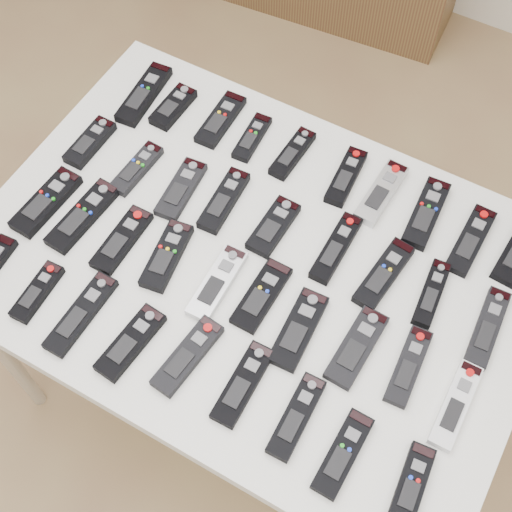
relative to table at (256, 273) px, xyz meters
The scene contains 38 objects.
ground 0.73m from the table, 137.20° to the right, with size 4.00×4.00×0.00m, color #92674A.
table is the anchor object (origin of this frame).
remote_0 0.57m from the table, 150.08° to the left, with size 0.06×0.21×0.02m, color black.
remote_1 0.49m from the table, 144.85° to the left, with size 0.05×0.14×0.02m, color black.
remote_2 0.42m from the table, 131.91° to the left, with size 0.06×0.17×0.02m, color black.
remote_3 0.35m from the table, 121.11° to the left, with size 0.04×0.15×0.02m, color black.
remote_4 0.31m from the table, 102.68° to the left, with size 0.04×0.16×0.02m, color black.
remote_5 0.32m from the table, 75.69° to the left, with size 0.05×0.17×0.02m, color black.
remote_6 0.35m from the table, 60.41° to the left, with size 0.05×0.19×0.02m, color #B7B7BC.
remote_7 0.42m from the table, 46.33° to the left, with size 0.06×0.19×0.02m, color black.
remote_8 0.49m from the table, 34.96° to the left, with size 0.05×0.19×0.02m, color black.
remote_10 0.53m from the table, behind, with size 0.05×0.15×0.02m, color black.
remote_11 0.38m from the table, 168.50° to the left, with size 0.05×0.16×0.02m, color black.
remote_12 0.27m from the table, 162.66° to the left, with size 0.06×0.17×0.02m, color black.
remote_13 0.19m from the table, 145.30° to the left, with size 0.05×0.18×0.02m, color black.
remote_14 0.11m from the table, 93.86° to the left, with size 0.06×0.15×0.02m, color black.
remote_15 0.19m from the table, 37.52° to the left, with size 0.05×0.18×0.02m, color black.
remote_16 0.29m from the table, 21.01° to the left, with size 0.05×0.18×0.02m, color black.
remote_17 0.39m from the table, 16.34° to the left, with size 0.04×0.16×0.02m, color black.
remote_18 0.52m from the table, 10.41° to the left, with size 0.05×0.19×0.02m, color black.
remote_19 0.51m from the table, 167.61° to the right, with size 0.06×0.19×0.02m, color black.
remote_20 0.42m from the table, 166.31° to the right, with size 0.06×0.20×0.02m, color black.
remote_21 0.31m from the table, 159.52° to the right, with size 0.06×0.18×0.02m, color black.
remote_22 0.21m from the table, 152.17° to the right, with size 0.06×0.17×0.02m, color black.
remote_23 0.13m from the table, 113.94° to the right, with size 0.05×0.19×0.02m, color #B7B7BC.
remote_24 0.12m from the table, 53.21° to the right, with size 0.06×0.17×0.02m, color black.
remote_25 0.21m from the table, 33.17° to the right, with size 0.06×0.18×0.02m, color black.
remote_26 0.31m from the table, 16.12° to the right, with size 0.06×0.18×0.02m, color black.
remote_27 0.41m from the table, ahead, with size 0.05×0.18×0.02m, color black.
remote_28 0.52m from the table, 10.92° to the right, with size 0.05×0.19×0.02m, color silver.
remote_30 0.48m from the table, 140.38° to the right, with size 0.04×0.15×0.02m, color black.
remote_31 0.40m from the table, 130.36° to the right, with size 0.05×0.20×0.02m, color black.
remote_32 0.34m from the table, 112.57° to the right, with size 0.06×0.17×0.02m, color black.
remote_33 0.28m from the table, 91.70° to the right, with size 0.05×0.18×0.02m, color black.
remote_34 0.30m from the table, 65.72° to the right, with size 0.05×0.18×0.02m, color black.
remote_35 0.38m from the table, 48.11° to the right, with size 0.05×0.18×0.02m, color black.
remote_36 0.47m from the table, 39.50° to the right, with size 0.05×0.17×0.02m, color black.
remote_37 0.57m from the table, 29.87° to the right, with size 0.05×0.16×0.02m, color black.
Camera 1 is at (0.49, -0.60, 2.16)m, focal length 50.00 mm.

